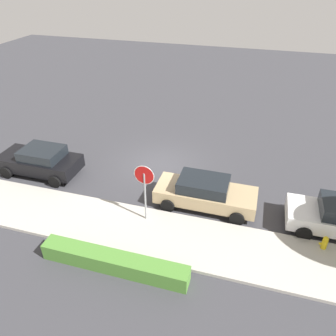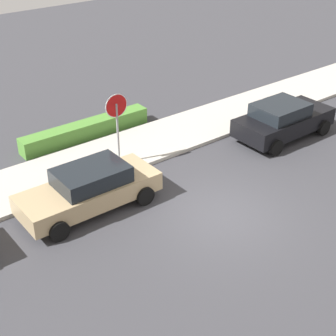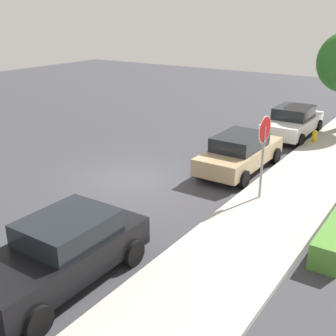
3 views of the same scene
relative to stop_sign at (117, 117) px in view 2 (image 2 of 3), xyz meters
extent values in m
plane|color=#38383D|center=(0.83, -4.61, -1.98)|extent=(60.00, 60.00, 0.00)
cube|color=#B2ADA3|center=(0.83, 0.74, -1.91)|extent=(32.00, 2.86, 0.14)
cylinder|color=gray|center=(0.00, 0.00, -0.74)|extent=(0.08, 0.08, 2.49)
cylinder|color=white|center=(0.00, 0.00, 0.43)|extent=(0.87, 0.04, 0.87)
cylinder|color=red|center=(0.00, 0.00, 0.43)|extent=(0.81, 0.05, 0.81)
cube|color=tan|center=(-2.26, -1.76, -1.37)|extent=(4.55, 1.74, 0.62)
cube|color=black|center=(-2.14, -1.76, -0.79)|extent=(2.23, 1.53, 0.53)
cylinder|color=black|center=(-3.81, -2.63, -1.66)|extent=(0.64, 0.22, 0.64)
cylinder|color=black|center=(-3.81, -0.89, -1.66)|extent=(0.64, 0.22, 0.64)
cylinder|color=black|center=(-0.72, -2.63, -1.66)|extent=(0.64, 0.22, 0.64)
cylinder|color=black|center=(-0.72, -0.90, -1.66)|extent=(0.64, 0.22, 0.64)
cube|color=black|center=(6.65, -2.02, -1.33)|extent=(4.26, 1.85, 0.70)
cube|color=black|center=(6.36, -2.02, -0.72)|extent=(2.05, 1.62, 0.51)
cylinder|color=black|center=(8.10, -1.10, -1.66)|extent=(0.64, 0.22, 0.64)
cylinder|color=black|center=(8.10, -2.94, -1.66)|extent=(0.64, 0.22, 0.64)
cylinder|color=black|center=(5.21, -1.10, -1.66)|extent=(0.64, 0.22, 0.64)
cylinder|color=black|center=(5.21, -2.94, -1.66)|extent=(0.64, 0.22, 0.64)
cube|color=#4C8433|center=(0.23, 2.82, -1.65)|extent=(5.61, 0.70, 0.67)
camera|label=1|loc=(-3.98, 10.14, 7.71)|focal=35.00mm
camera|label=2|loc=(-8.70, -14.19, 7.45)|focal=55.00mm
camera|label=3|loc=(12.05, 4.56, 3.84)|focal=45.00mm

